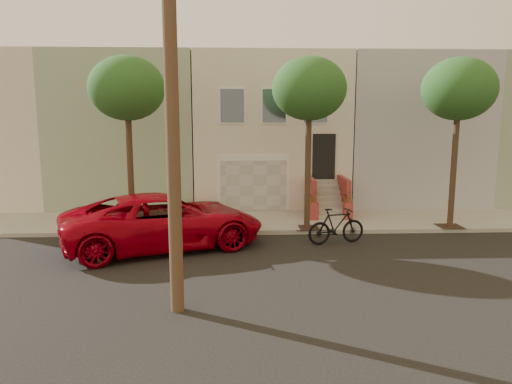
{
  "coord_description": "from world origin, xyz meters",
  "views": [
    {
      "loc": [
        -1.66,
        -13.4,
        4.38
      ],
      "look_at": [
        -0.96,
        3.0,
        1.68
      ],
      "focal_mm": 33.22,
      "sensor_mm": 36.0,
      "label": 1
    }
  ],
  "objects": [
    {
      "name": "pickup_truck",
      "position": [
        -4.03,
        1.96,
        0.91
      ],
      "size": [
        7.18,
        5.12,
        1.82
      ],
      "primitive_type": "imported",
      "rotation": [
        0.0,
        0.0,
        1.93
      ],
      "color": "#9A0011",
      "rests_on": "ground"
    },
    {
      "name": "motorcycle",
      "position": [
        1.76,
        2.22,
        0.62
      ],
      "size": [
        2.15,
        1.07,
        1.24
      ],
      "primitive_type": "imported",
      "rotation": [
        0.0,
        0.0,
        1.82
      ],
      "color": "black",
      "rests_on": "ground"
    },
    {
      "name": "tree_right",
      "position": [
        6.5,
        3.9,
        5.26
      ],
      "size": [
        2.7,
        2.57,
        6.3
      ],
      "color": "#2D2116",
      "rests_on": "sidewalk"
    },
    {
      "name": "sidewalk",
      "position": [
        0.0,
        5.35,
        0.07
      ],
      "size": [
        40.0,
        3.7,
        0.15
      ],
      "primitive_type": "cube",
      "color": "#9B998D",
      "rests_on": "ground"
    },
    {
      "name": "house_row",
      "position": [
        0.0,
        11.19,
        3.64
      ],
      "size": [
        33.1,
        11.7,
        7.0
      ],
      "color": "#BCB0A1",
      "rests_on": "sidewalk"
    },
    {
      "name": "ground",
      "position": [
        0.0,
        0.0,
        0.0
      ],
      "size": [
        90.0,
        90.0,
        0.0
      ],
      "primitive_type": "plane",
      "color": "black",
      "rests_on": "ground"
    },
    {
      "name": "tree_left",
      "position": [
        -5.5,
        3.9,
        5.26
      ],
      "size": [
        2.7,
        2.57,
        6.3
      ],
      "color": "#2D2116",
      "rests_on": "sidewalk"
    },
    {
      "name": "tree_mid",
      "position": [
        1.0,
        3.9,
        5.26
      ],
      "size": [
        2.7,
        2.57,
        6.3
      ],
      "color": "#2D2116",
      "rests_on": "sidewalk"
    }
  ]
}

